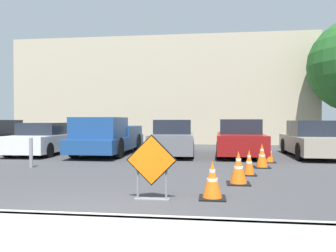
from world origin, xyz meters
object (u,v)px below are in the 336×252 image
(road_closed_sign, at_px, (152,166))
(parked_car_second, at_px, (43,140))
(parked_car_fifth, at_px, (311,140))
(bollard_nearest, at_px, (31,151))
(traffic_cone_fifth, at_px, (269,152))
(parked_car_fourth, at_px, (240,139))
(traffic_cone_third, at_px, (249,163))
(pickup_truck, at_px, (106,138))
(traffic_cone_nearest, at_px, (212,180))
(parked_car_third, at_px, (173,139))
(traffic_cone_fourth, at_px, (262,156))
(traffic_cone_second, at_px, (238,168))

(road_closed_sign, bearing_deg, parked_car_second, 129.21)
(parked_car_fifth, xyz_separation_m, bollard_nearest, (-9.82, -4.34, -0.17))
(parked_car_fifth, bearing_deg, parked_car_second, 3.12)
(traffic_cone_fifth, xyz_separation_m, parked_car_fourth, (-0.82, 2.28, 0.34))
(traffic_cone_third, bearing_deg, parked_car_second, 151.50)
(parked_car_fourth, bearing_deg, traffic_cone_third, 89.64)
(road_closed_sign, height_order, parked_car_second, parked_car_second)
(pickup_truck, relative_size, parked_car_fifth, 1.22)
(traffic_cone_nearest, relative_size, parked_car_third, 0.15)
(traffic_cone_fourth, xyz_separation_m, parked_car_fourth, (-0.36, 3.62, 0.34))
(parked_car_fourth, bearing_deg, bollard_nearest, 35.15)
(bollard_nearest, bearing_deg, traffic_cone_second, -16.94)
(road_closed_sign, height_order, parked_car_third, parked_car_third)
(traffic_cone_third, distance_m, traffic_cone_fourth, 1.63)
(traffic_cone_fourth, height_order, parked_car_fourth, parked_car_fourth)
(traffic_cone_second, xyz_separation_m, parked_car_second, (-7.99, 5.85, 0.26))
(traffic_cone_fourth, bearing_deg, parked_car_third, 131.78)
(traffic_cone_second, distance_m, pickup_truck, 7.86)
(bollard_nearest, bearing_deg, parked_car_fourth, 33.00)
(traffic_cone_nearest, height_order, parked_car_third, parked_car_third)
(traffic_cone_fifth, relative_size, bollard_nearest, 0.78)
(traffic_cone_second, bearing_deg, pickup_truck, 130.74)
(road_closed_sign, height_order, traffic_cone_fifth, road_closed_sign)
(pickup_truck, height_order, parked_car_third, pickup_truck)
(traffic_cone_fourth, bearing_deg, pickup_truck, 152.80)
(traffic_cone_second, distance_m, parked_car_fourth, 6.47)
(pickup_truck, distance_m, parked_car_fourth, 5.77)
(traffic_cone_second, bearing_deg, parked_car_third, 109.28)
(parked_car_second, bearing_deg, parked_car_fifth, -178.95)
(traffic_cone_third, bearing_deg, traffic_cone_second, -107.29)
(parked_car_fourth, bearing_deg, parked_car_third, 2.22)
(road_closed_sign, distance_m, parked_car_fifth, 9.62)
(traffic_cone_fourth, bearing_deg, traffic_cone_fifth, 71.04)
(road_closed_sign, xyz_separation_m, traffic_cone_fourth, (2.75, 4.59, -0.27))
(parked_car_second, height_order, parked_car_fifth, parked_car_fifth)
(pickup_truck, xyz_separation_m, parked_car_fifth, (8.62, 0.31, -0.06))
(pickup_truck, xyz_separation_m, bollard_nearest, (-1.19, -4.03, -0.22))
(traffic_cone_second, relative_size, parked_car_third, 0.16)
(road_closed_sign, height_order, parked_car_fourth, parked_car_fourth)
(traffic_cone_fourth, relative_size, parked_car_third, 0.16)
(road_closed_sign, bearing_deg, parked_car_fifth, 56.77)
(traffic_cone_third, distance_m, traffic_cone_fifth, 3.04)
(traffic_cone_third, xyz_separation_m, traffic_cone_fifth, (1.04, 2.86, 0.03))
(traffic_cone_nearest, height_order, pickup_truck, pickup_truck)
(traffic_cone_second, bearing_deg, parked_car_fourth, 84.43)
(traffic_cone_nearest, bearing_deg, traffic_cone_fourth, 69.59)
(parked_car_second, relative_size, parked_car_third, 0.85)
(traffic_cone_third, bearing_deg, road_closed_sign, -125.25)
(traffic_cone_second, bearing_deg, traffic_cone_nearest, -112.40)
(traffic_cone_fourth, relative_size, bollard_nearest, 0.79)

